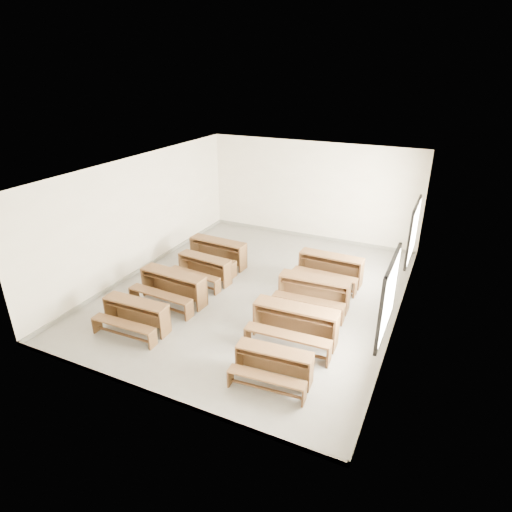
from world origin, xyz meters
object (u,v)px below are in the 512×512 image
at_px(desk_set_5, 295,322).
at_px(desk_set_4, 273,363).
at_px(desk_set_2, 204,267).
at_px(desk_set_1, 172,285).
at_px(desk_set_6, 314,290).
at_px(desk_set_3, 217,251).
at_px(desk_set_0, 135,313).
at_px(desk_set_7, 330,267).

bearing_deg(desk_set_5, desk_set_4, -89.10).
bearing_deg(desk_set_2, desk_set_5, -20.72).
xyz_separation_m(desk_set_2, desk_set_5, (3.19, -1.57, 0.07)).
bearing_deg(desk_set_1, desk_set_6, 23.96).
bearing_deg(desk_set_4, desk_set_2, 133.87).
xyz_separation_m(desk_set_1, desk_set_2, (0.10, 1.29, -0.05)).
relative_size(desk_set_3, desk_set_5, 0.96).
xyz_separation_m(desk_set_3, desk_set_6, (3.27, -1.06, -0.01)).
bearing_deg(desk_set_3, desk_set_6, -15.19).
relative_size(desk_set_2, desk_set_4, 1.07).
height_order(desk_set_0, desk_set_6, desk_set_6).
height_order(desk_set_2, desk_set_5, desk_set_5).
bearing_deg(desk_set_6, desk_set_5, -89.71).
xyz_separation_m(desk_set_4, desk_set_5, (-0.08, 1.32, 0.09)).
xyz_separation_m(desk_set_0, desk_set_1, (0.02, 1.36, 0.05)).
height_order(desk_set_2, desk_set_4, desk_set_2).
height_order(desk_set_2, desk_set_6, desk_set_6).
height_order(desk_set_4, desk_set_6, desk_set_6).
xyz_separation_m(desk_set_0, desk_set_6, (3.22, 2.58, 0.04)).
bearing_deg(desk_set_2, desk_set_0, -87.05).
bearing_deg(desk_set_7, desk_set_4, -85.86).
height_order(desk_set_3, desk_set_5, desk_set_5).
xyz_separation_m(desk_set_0, desk_set_2, (0.12, 2.64, 0.00)).
xyz_separation_m(desk_set_2, desk_set_3, (-0.16, 1.00, 0.05)).
bearing_deg(desk_set_6, desk_set_2, 175.88).
relative_size(desk_set_6, desk_set_7, 1.00).
xyz_separation_m(desk_set_4, desk_set_6, (-0.17, 2.83, 0.07)).
bearing_deg(desk_set_0, desk_set_4, -5.78).
height_order(desk_set_1, desk_set_4, desk_set_1).
distance_m(desk_set_5, desk_set_6, 1.52).
bearing_deg(desk_set_5, desk_set_2, 151.04).
distance_m(desk_set_0, desk_set_7, 5.14).
bearing_deg(desk_set_4, desk_set_7, 87.83).
xyz_separation_m(desk_set_2, desk_set_4, (3.27, -2.90, -0.03)).
distance_m(desk_set_3, desk_set_7, 3.27).
relative_size(desk_set_1, desk_set_6, 1.02).
xyz_separation_m(desk_set_2, desk_set_7, (3.09, 1.37, 0.05)).
bearing_deg(desk_set_3, desk_set_5, -34.70).
relative_size(desk_set_0, desk_set_1, 0.88).
xyz_separation_m(desk_set_1, desk_set_7, (3.19, 2.66, -0.00)).
relative_size(desk_set_2, desk_set_6, 0.92).
height_order(desk_set_5, desk_set_7, desk_set_5).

